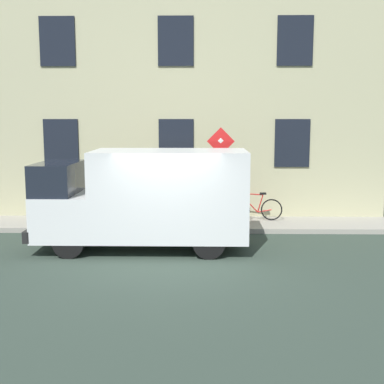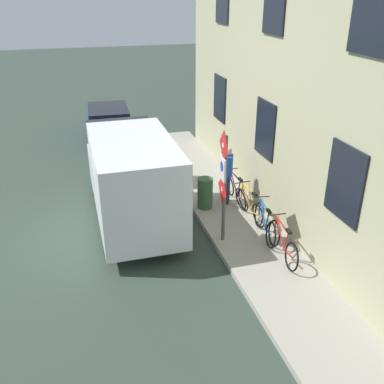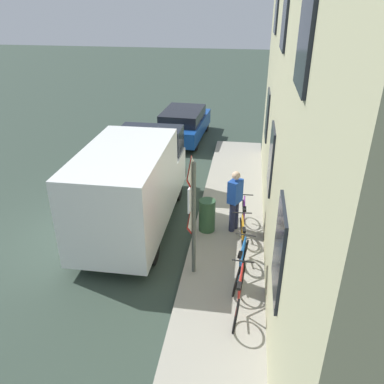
# 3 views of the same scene
# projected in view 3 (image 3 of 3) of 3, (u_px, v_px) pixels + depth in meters

# --- Properties ---
(ground_plane) EXTENTS (80.00, 80.00, 0.00)m
(ground_plane) POSITION_uv_depth(u_px,v_px,m) (84.00, 233.00, 10.80)
(ground_plane) COLOR #314036
(sidewalk_slab) EXTENTS (1.88, 15.29, 0.14)m
(sidewalk_slab) POSITION_uv_depth(u_px,v_px,m) (227.00, 243.00, 10.25)
(sidewalk_slab) COLOR #9C988C
(sidewalk_slab) RESTS_ON ground_plane
(building_facade) EXTENTS (0.75, 13.29, 7.81)m
(building_facade) POSITION_uv_depth(u_px,v_px,m) (295.00, 98.00, 8.34)
(building_facade) COLOR #B8B58B
(building_facade) RESTS_ON ground_plane
(sign_post_stacked) EXTENTS (0.17, 0.56, 2.76)m
(sign_post_stacked) POSITION_uv_depth(u_px,v_px,m) (192.00, 205.00, 8.34)
(sign_post_stacked) COLOR #474C47
(sign_post_stacked) RESTS_ON sidewalk_slab
(delivery_van) EXTENTS (2.01, 5.33, 2.50)m
(delivery_van) POSITION_uv_depth(u_px,v_px,m) (132.00, 184.00, 10.54)
(delivery_van) COLOR silver
(delivery_van) RESTS_ON ground_plane
(parked_hatchback) EXTENTS (1.97, 4.09, 1.38)m
(parked_hatchback) POSITION_uv_depth(u_px,v_px,m) (184.00, 124.00, 17.34)
(parked_hatchback) COLOR #144092
(parked_hatchback) RESTS_ON ground_plane
(bicycle_red) EXTENTS (0.46, 1.71, 0.89)m
(bicycle_red) POSITION_uv_depth(u_px,v_px,m) (239.00, 296.00, 7.84)
(bicycle_red) COLOR black
(bicycle_red) RESTS_ON sidewalk_slab
(bicycle_blue) EXTENTS (0.47, 1.71, 0.89)m
(bicycle_blue) POSITION_uv_depth(u_px,v_px,m) (241.00, 265.00, 8.72)
(bicycle_blue) COLOR black
(bicycle_blue) RESTS_ON sidewalk_slab
(bicycle_orange) EXTENTS (0.46, 1.71, 0.89)m
(bicycle_orange) POSITION_uv_depth(u_px,v_px,m) (242.00, 240.00, 9.59)
(bicycle_orange) COLOR black
(bicycle_orange) RESTS_ON sidewalk_slab
(bicycle_purple) EXTENTS (0.46, 1.71, 0.89)m
(bicycle_purple) POSITION_uv_depth(u_px,v_px,m) (244.00, 219.00, 10.47)
(bicycle_purple) COLOR black
(bicycle_purple) RESTS_ON sidewalk_slab
(pedestrian) EXTENTS (0.41, 0.47, 1.72)m
(pedestrian) POSITION_uv_depth(u_px,v_px,m) (235.00, 199.00, 10.31)
(pedestrian) COLOR #262B47
(pedestrian) RESTS_ON sidewalk_slab
(litter_bin) EXTENTS (0.44, 0.44, 0.90)m
(litter_bin) POSITION_uv_depth(u_px,v_px,m) (207.00, 215.00, 10.50)
(litter_bin) COLOR #2D5133
(litter_bin) RESTS_ON sidewalk_slab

